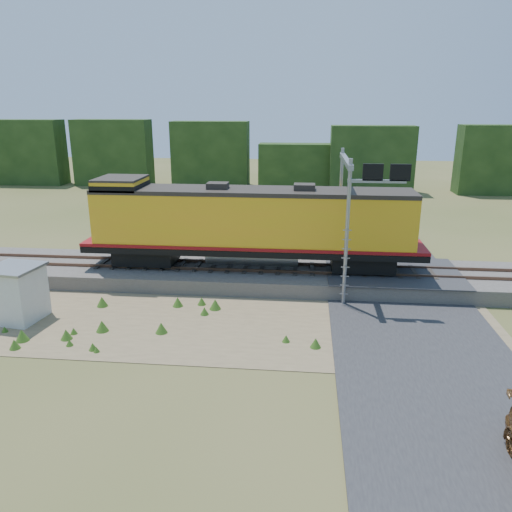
# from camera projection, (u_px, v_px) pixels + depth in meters

# --- Properties ---
(ground) EXTENTS (140.00, 140.00, 0.00)m
(ground) POSITION_uv_depth(u_px,v_px,m) (250.00, 329.00, 21.75)
(ground) COLOR #475123
(ground) RESTS_ON ground
(ballast) EXTENTS (70.00, 5.00, 0.80)m
(ballast) POSITION_uv_depth(u_px,v_px,m) (262.00, 275.00, 27.34)
(ballast) COLOR slate
(ballast) RESTS_ON ground
(rails) EXTENTS (70.00, 1.54, 0.16)m
(rails) POSITION_uv_depth(u_px,v_px,m) (262.00, 267.00, 27.20)
(rails) COLOR brown
(rails) RESTS_ON ballast
(dirt_shoulder) EXTENTS (26.00, 8.00, 0.03)m
(dirt_shoulder) POSITION_uv_depth(u_px,v_px,m) (207.00, 322.00, 22.41)
(dirt_shoulder) COLOR #8C7754
(dirt_shoulder) RESTS_ON ground
(road) EXTENTS (7.00, 66.00, 0.86)m
(road) POSITION_uv_depth(u_px,v_px,m) (411.00, 326.00, 21.75)
(road) COLOR #38383A
(road) RESTS_ON ground
(tree_line_north) EXTENTS (130.00, 3.00, 6.50)m
(tree_line_north) POSITION_uv_depth(u_px,v_px,m) (287.00, 162.00, 57.01)
(tree_line_north) COLOR #1B3413
(tree_line_north) RESTS_ON ground
(weed_clumps) EXTENTS (15.00, 6.20, 0.56)m
(weed_clumps) POSITION_uv_depth(u_px,v_px,m) (172.00, 324.00, 22.18)
(weed_clumps) COLOR #365F1B
(weed_clumps) RESTS_ON ground
(locomotive) EXTENTS (18.16, 2.77, 4.68)m
(locomotive) POSITION_uv_depth(u_px,v_px,m) (247.00, 224.00, 26.58)
(locomotive) COLOR black
(locomotive) RESTS_ON rails
(shed) EXTENTS (2.39, 2.39, 2.53)m
(shed) POSITION_uv_depth(u_px,v_px,m) (17.00, 293.00, 22.29)
(shed) COLOR silver
(shed) RESTS_ON ground
(signal_gantry) EXTENTS (2.79, 6.20, 7.05)m
(signal_gantry) POSITION_uv_depth(u_px,v_px,m) (353.00, 190.00, 24.84)
(signal_gantry) COLOR gray
(signal_gantry) RESTS_ON ground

